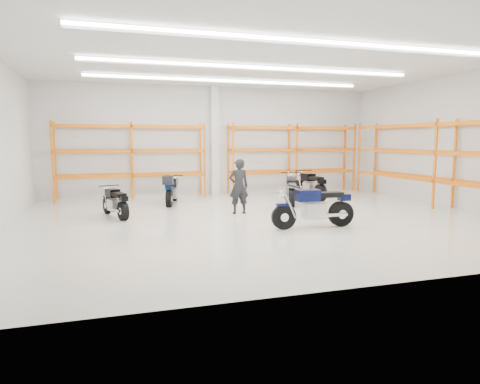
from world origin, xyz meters
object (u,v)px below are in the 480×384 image
object	(u,v)px
motorcycle_back_b	(171,190)
motorcycle_back_c	(291,190)
structural_column	(215,141)
motorcycle_back_d	(311,186)
motorcycle_main	(317,208)
standing_man	(239,186)
motorcycle_back_a	(116,203)

from	to	relation	value
motorcycle_back_b	motorcycle_back_c	world-z (taller)	motorcycle_back_c
structural_column	motorcycle_back_b	bearing A→B (deg)	-133.17
motorcycle_back_d	structural_column	size ratio (longest dim) A/B	0.50
motorcycle_main	structural_column	world-z (taller)	structural_column
motorcycle_main	standing_man	size ratio (longest dim) A/B	1.33
motorcycle_back_a	structural_column	xyz separation A→B (m)	(4.12, 4.36, 1.82)
motorcycle_back_a	motorcycle_back_d	xyz separation A→B (m)	(7.37, 1.91, 0.08)
motorcycle_back_b	structural_column	size ratio (longest dim) A/B	0.47
motorcycle_back_d	standing_man	size ratio (longest dim) A/B	1.30
motorcycle_main	motorcycle_back_a	distance (m)	5.91
motorcycle_back_a	motorcycle_back_d	distance (m)	7.61
structural_column	motorcycle_main	bearing A→B (deg)	-82.97
standing_man	structural_column	size ratio (longest dim) A/B	0.38
motorcycle_back_b	motorcycle_back_c	size ratio (longest dim) A/B	0.98
motorcycle_back_d	standing_man	bearing A→B (deg)	-147.46
motorcycle_back_a	motorcycle_back_c	distance (m)	6.13
motorcycle_back_b	standing_man	distance (m)	3.06
motorcycle_back_c	standing_man	distance (m)	2.72
standing_man	motorcycle_back_c	bearing A→B (deg)	-149.83
motorcycle_back_c	standing_man	size ratio (longest dim) A/B	1.25
motorcycle_back_d	standing_man	xyz separation A→B (m)	(-3.66, -2.34, 0.35)
motorcycle_back_d	motorcycle_back_c	bearing A→B (deg)	-141.61
motorcycle_back_a	structural_column	world-z (taller)	structural_column
motorcycle_back_c	motorcycle_back_d	distance (m)	1.66
motorcycle_main	motorcycle_back_d	world-z (taller)	motorcycle_main
motorcycle_back_c	structural_column	size ratio (longest dim) A/B	0.48
motorcycle_main	motorcycle_back_a	world-z (taller)	motorcycle_main
motorcycle_main	standing_man	xyz separation A→B (m)	(-1.33, 2.66, 0.33)
motorcycle_main	motorcycle_back_a	bearing A→B (deg)	148.47
motorcycle_back_c	structural_column	distance (m)	4.35
motorcycle_back_c	motorcycle_back_a	bearing A→B (deg)	-171.78
motorcycle_back_a	motorcycle_back_c	xyz separation A→B (m)	(6.06, 0.88, 0.09)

